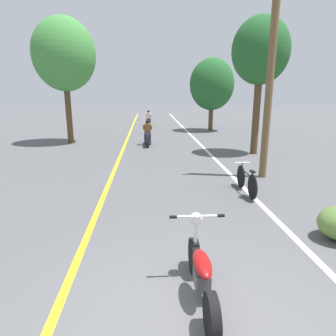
{
  "coord_description": "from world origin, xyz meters",
  "views": [
    {
      "loc": [
        -0.44,
        -3.09,
        2.85
      ],
      "look_at": [
        0.08,
        4.52,
        0.9
      ],
      "focal_mm": 32.0,
      "sensor_mm": 36.0,
      "label": 1
    }
  ],
  "objects_px": {
    "motorcycle_rider_far": "(149,120)",
    "bicycle_parked": "(246,181)",
    "utility_pole": "(271,66)",
    "motorcycle_foreground": "(201,272)",
    "motorcycle_rider_lead": "(148,136)",
    "roadside_tree_right_far": "(212,84)",
    "roadside_tree_right_near": "(261,52)",
    "roadside_tree_left": "(64,55)"
  },
  "relations": [
    {
      "from": "motorcycle_rider_lead",
      "to": "utility_pole",
      "type": "bearing_deg",
      "value": -59.16
    },
    {
      "from": "roadside_tree_right_far",
      "to": "motorcycle_rider_far",
      "type": "distance_m",
      "value": 6.55
    },
    {
      "from": "motorcycle_foreground",
      "to": "roadside_tree_right_near",
      "type": "bearing_deg",
      "value": 66.74
    },
    {
      "from": "roadside_tree_left",
      "to": "bicycle_parked",
      "type": "height_order",
      "value": "roadside_tree_left"
    },
    {
      "from": "motorcycle_rider_far",
      "to": "bicycle_parked",
      "type": "bearing_deg",
      "value": -81.29
    },
    {
      "from": "motorcycle_foreground",
      "to": "motorcycle_rider_far",
      "type": "distance_m",
      "value": 22.15
    },
    {
      "from": "roadside_tree_left",
      "to": "roadside_tree_right_near",
      "type": "bearing_deg",
      "value": -21.24
    },
    {
      "from": "utility_pole",
      "to": "roadside_tree_right_far",
      "type": "relative_size",
      "value": 1.36
    },
    {
      "from": "roadside_tree_left",
      "to": "roadside_tree_right_far",
      "type": "bearing_deg",
      "value": 28.38
    },
    {
      "from": "bicycle_parked",
      "to": "motorcycle_foreground",
      "type": "bearing_deg",
      "value": -115.45
    },
    {
      "from": "utility_pole",
      "to": "motorcycle_foreground",
      "type": "height_order",
      "value": "utility_pole"
    },
    {
      "from": "roadside_tree_right_far",
      "to": "motorcycle_foreground",
      "type": "height_order",
      "value": "roadside_tree_right_far"
    },
    {
      "from": "roadside_tree_right_far",
      "to": "roadside_tree_left",
      "type": "xyz_separation_m",
      "value": [
        -9.04,
        -4.89,
        1.39
      ]
    },
    {
      "from": "motorcycle_rider_lead",
      "to": "motorcycle_rider_far",
      "type": "relative_size",
      "value": 1.05
    },
    {
      "from": "roadside_tree_right_far",
      "to": "bicycle_parked",
      "type": "height_order",
      "value": "roadside_tree_right_far"
    },
    {
      "from": "roadside_tree_right_far",
      "to": "roadside_tree_left",
      "type": "height_order",
      "value": "roadside_tree_left"
    },
    {
      "from": "motorcycle_rider_far",
      "to": "roadside_tree_right_far",
      "type": "bearing_deg",
      "value": -38.91
    },
    {
      "from": "roadside_tree_left",
      "to": "motorcycle_rider_lead",
      "type": "relative_size",
      "value": 3.23
    },
    {
      "from": "motorcycle_rider_lead",
      "to": "bicycle_parked",
      "type": "relative_size",
      "value": 1.2
    },
    {
      "from": "utility_pole",
      "to": "motorcycle_rider_lead",
      "type": "bearing_deg",
      "value": 120.84
    },
    {
      "from": "roadside_tree_right_far",
      "to": "motorcycle_rider_lead",
      "type": "bearing_deg",
      "value": -128.77
    },
    {
      "from": "utility_pole",
      "to": "bicycle_parked",
      "type": "bearing_deg",
      "value": -124.3
    },
    {
      "from": "motorcycle_foreground",
      "to": "motorcycle_rider_lead",
      "type": "xyz_separation_m",
      "value": [
        -0.72,
        12.6,
        0.11
      ]
    },
    {
      "from": "roadside_tree_left",
      "to": "bicycle_parked",
      "type": "bearing_deg",
      "value": -51.89
    },
    {
      "from": "motorcycle_rider_far",
      "to": "motorcycle_rider_lead",
      "type": "bearing_deg",
      "value": -90.59
    },
    {
      "from": "motorcycle_rider_lead",
      "to": "bicycle_parked",
      "type": "distance_m",
      "value": 8.67
    },
    {
      "from": "roadside_tree_right_near",
      "to": "roadside_tree_left",
      "type": "bearing_deg",
      "value": 158.76
    },
    {
      "from": "motorcycle_foreground",
      "to": "bicycle_parked",
      "type": "bearing_deg",
      "value": 64.55
    },
    {
      "from": "roadside_tree_right_near",
      "to": "motorcycle_foreground",
      "type": "height_order",
      "value": "roadside_tree_right_near"
    },
    {
      "from": "utility_pole",
      "to": "motorcycle_foreground",
      "type": "xyz_separation_m",
      "value": [
        -3.2,
        -6.03,
        -3.23
      ]
    },
    {
      "from": "roadside_tree_right_near",
      "to": "bicycle_parked",
      "type": "relative_size",
      "value": 3.51
    },
    {
      "from": "utility_pole",
      "to": "motorcycle_rider_lead",
      "type": "relative_size",
      "value": 3.43
    },
    {
      "from": "roadside_tree_left",
      "to": "motorcycle_rider_lead",
      "type": "xyz_separation_m",
      "value": [
        4.36,
        -0.95,
        -4.22
      ]
    },
    {
      "from": "motorcycle_foreground",
      "to": "motorcycle_rider_far",
      "type": "height_order",
      "value": "motorcycle_rider_far"
    },
    {
      "from": "roadside_tree_right_far",
      "to": "motorcycle_rider_lead",
      "type": "xyz_separation_m",
      "value": [
        -4.69,
        -5.83,
        -2.82
      ]
    },
    {
      "from": "motorcycle_rider_lead",
      "to": "motorcycle_rider_far",
      "type": "bearing_deg",
      "value": 89.41
    },
    {
      "from": "roadside_tree_right_near",
      "to": "roadside_tree_left",
      "type": "relative_size",
      "value": 0.9
    },
    {
      "from": "motorcycle_foreground",
      "to": "roadside_tree_left",
      "type": "bearing_deg",
      "value": 110.54
    },
    {
      "from": "motorcycle_foreground",
      "to": "motorcycle_rider_far",
      "type": "xyz_separation_m",
      "value": [
        -0.62,
        22.14,
        0.09
      ]
    },
    {
      "from": "motorcycle_rider_lead",
      "to": "motorcycle_rider_far",
      "type": "height_order",
      "value": "motorcycle_rider_lead"
    },
    {
      "from": "motorcycle_rider_far",
      "to": "bicycle_parked",
      "type": "relative_size",
      "value": 1.14
    },
    {
      "from": "motorcycle_rider_lead",
      "to": "roadside_tree_right_far",
      "type": "bearing_deg",
      "value": 51.23
    }
  ]
}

